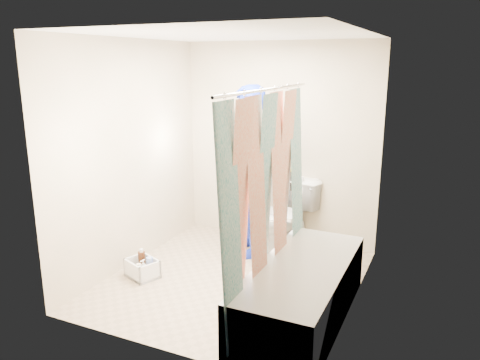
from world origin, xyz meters
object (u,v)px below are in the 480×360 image
at_px(toilet, 286,217).
at_px(plumber, 247,172).
at_px(bathtub, 302,291).
at_px(cleaning_caddy, 143,269).

distance_m(toilet, plumber, 0.72).
height_order(bathtub, plumber, plumber).
bearing_deg(toilet, plumber, -128.55).
height_order(plumber, cleaning_caddy, plumber).
bearing_deg(cleaning_caddy, toilet, 72.40).
bearing_deg(toilet, bathtub, -47.19).
xyz_separation_m(plumber, cleaning_caddy, (-0.71, -1.05, -0.87)).
xyz_separation_m(toilet, plumber, (-0.38, -0.25, 0.55)).
height_order(bathtub, toilet, toilet).
bearing_deg(plumber, cleaning_caddy, -68.80).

